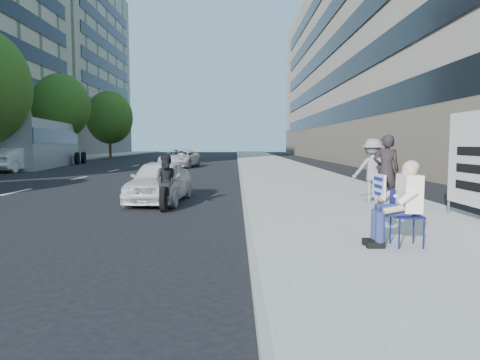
{
  "coord_description": "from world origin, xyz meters",
  "views": [
    {
      "loc": [
        1.22,
        -7.05,
        1.7
      ],
      "look_at": [
        1.31,
        2.82,
        0.86
      ],
      "focal_mm": 32.0,
      "sensor_mm": 36.0,
      "label": 1
    }
  ],
  "objects_px": {
    "jogger": "(372,170)",
    "bus": "(42,144)",
    "pedestrian_woman": "(386,170)",
    "white_sedan_mid": "(16,160)",
    "seated_protester": "(400,199)",
    "white_sedan_near": "(160,181)",
    "motorcycle": "(168,184)",
    "white_sedan_far": "(180,158)"
  },
  "relations": [
    {
      "from": "jogger",
      "to": "bus",
      "type": "relative_size",
      "value": 0.14
    },
    {
      "from": "pedestrian_woman",
      "to": "white_sedan_mid",
      "type": "relative_size",
      "value": 0.4
    },
    {
      "from": "seated_protester",
      "to": "bus",
      "type": "relative_size",
      "value": 0.11
    },
    {
      "from": "white_sedan_near",
      "to": "white_sedan_mid",
      "type": "distance_m",
      "value": 17.71
    },
    {
      "from": "jogger",
      "to": "motorcycle",
      "type": "distance_m",
      "value": 5.48
    },
    {
      "from": "white_sedan_near",
      "to": "white_sedan_mid",
      "type": "relative_size",
      "value": 0.83
    },
    {
      "from": "pedestrian_woman",
      "to": "white_sedan_mid",
      "type": "height_order",
      "value": "pedestrian_woman"
    },
    {
      "from": "jogger",
      "to": "white_sedan_mid",
      "type": "xyz_separation_m",
      "value": [
        -17.07,
        14.74,
        -0.27
      ]
    },
    {
      "from": "jogger",
      "to": "bus",
      "type": "distance_m",
      "value": 26.93
    },
    {
      "from": "white_sedan_near",
      "to": "white_sedan_far",
      "type": "xyz_separation_m",
      "value": [
        -1.79,
        18.16,
        0.04
      ]
    },
    {
      "from": "jogger",
      "to": "pedestrian_woman",
      "type": "distance_m",
      "value": 0.79
    },
    {
      "from": "jogger",
      "to": "pedestrian_woman",
      "type": "bearing_deg",
      "value": 97.57
    },
    {
      "from": "pedestrian_woman",
      "to": "bus",
      "type": "relative_size",
      "value": 0.14
    },
    {
      "from": "motorcycle",
      "to": "bus",
      "type": "bearing_deg",
      "value": 122.85
    },
    {
      "from": "seated_protester",
      "to": "white_sedan_mid",
      "type": "relative_size",
      "value": 0.3
    },
    {
      "from": "seated_protester",
      "to": "white_sedan_mid",
      "type": "height_order",
      "value": "seated_protester"
    },
    {
      "from": "jogger",
      "to": "white_sedan_near",
      "type": "bearing_deg",
      "value": -9.37
    },
    {
      "from": "jogger",
      "to": "white_sedan_mid",
      "type": "height_order",
      "value": "jogger"
    },
    {
      "from": "pedestrian_woman",
      "to": "white_sedan_mid",
      "type": "xyz_separation_m",
      "value": [
        -17.17,
        15.52,
        -0.31
      ]
    },
    {
      "from": "seated_protester",
      "to": "motorcycle",
      "type": "distance_m",
      "value": 6.43
    },
    {
      "from": "seated_protester",
      "to": "white_sedan_far",
      "type": "xyz_separation_m",
      "value": [
        -6.47,
        24.22,
        -0.22
      ]
    },
    {
      "from": "pedestrian_woman",
      "to": "motorcycle",
      "type": "bearing_deg",
      "value": 4.64
    },
    {
      "from": "motorcycle",
      "to": "bus",
      "type": "relative_size",
      "value": 0.17
    },
    {
      "from": "jogger",
      "to": "white_sedan_mid",
      "type": "bearing_deg",
      "value": -40.43
    },
    {
      "from": "motorcycle",
      "to": "white_sedan_mid",
      "type": "bearing_deg",
      "value": 129.23
    },
    {
      "from": "bus",
      "to": "white_sedan_far",
      "type": "bearing_deg",
      "value": -13.1
    },
    {
      "from": "white_sedan_near",
      "to": "motorcycle",
      "type": "xyz_separation_m",
      "value": [
        0.43,
        -1.26,
        0.02
      ]
    },
    {
      "from": "motorcycle",
      "to": "pedestrian_woman",
      "type": "bearing_deg",
      "value": -4.05
    },
    {
      "from": "seated_protester",
      "to": "pedestrian_woman",
      "type": "xyz_separation_m",
      "value": [
        1.3,
        4.28,
        0.16
      ]
    },
    {
      "from": "pedestrian_woman",
      "to": "white_sedan_near",
      "type": "height_order",
      "value": "pedestrian_woman"
    },
    {
      "from": "bus",
      "to": "jogger",
      "type": "bearing_deg",
      "value": -56.14
    },
    {
      "from": "seated_protester",
      "to": "white_sedan_mid",
      "type": "bearing_deg",
      "value": 128.72
    },
    {
      "from": "white_sedan_mid",
      "to": "white_sedan_near",
      "type": "bearing_deg",
      "value": 132.31
    },
    {
      "from": "white_sedan_mid",
      "to": "white_sedan_far",
      "type": "bearing_deg",
      "value": -151.64
    },
    {
      "from": "white_sedan_far",
      "to": "bus",
      "type": "bearing_deg",
      "value": -177.65
    },
    {
      "from": "pedestrian_woman",
      "to": "white_sedan_near",
      "type": "bearing_deg",
      "value": -6.52
    },
    {
      "from": "jogger",
      "to": "pedestrian_woman",
      "type": "height_order",
      "value": "pedestrian_woman"
    },
    {
      "from": "jogger",
      "to": "white_sedan_far",
      "type": "height_order",
      "value": "jogger"
    },
    {
      "from": "white_sedan_mid",
      "to": "motorcycle",
      "type": "distance_m",
      "value": 18.96
    },
    {
      "from": "white_sedan_far",
      "to": "bus",
      "type": "relative_size",
      "value": 0.38
    },
    {
      "from": "white_sedan_near",
      "to": "white_sedan_mid",
      "type": "height_order",
      "value": "white_sedan_mid"
    },
    {
      "from": "white_sedan_mid",
      "to": "bus",
      "type": "xyz_separation_m",
      "value": [
        -0.81,
        5.38,
        0.91
      ]
    }
  ]
}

